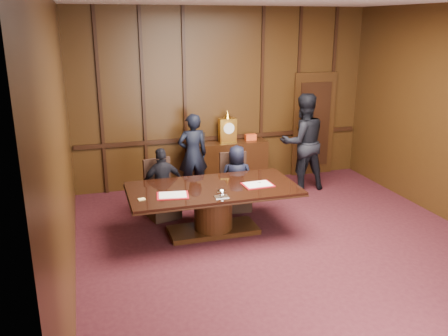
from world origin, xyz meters
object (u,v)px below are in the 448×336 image
object	(u,v)px
witness_left	(193,154)
witness_right	(303,142)
conference_table	(213,202)
sideboard	(227,162)
signatory_left	(163,184)
signatory_right	(237,178)

from	to	relation	value
witness_left	witness_right	world-z (taller)	witness_right
conference_table	witness_right	xyz separation A→B (m)	(2.24, 1.51, 0.44)
witness_left	witness_right	xyz separation A→B (m)	(2.12, -0.35, 0.17)
sideboard	signatory_left	distance (m)	2.07
conference_table	signatory_left	size ratio (longest dim) A/B	2.13
witness_left	witness_right	bearing A→B (deg)	169.94
witness_left	signatory_right	bearing A→B (deg)	115.97
witness_right	sideboard	bearing A→B (deg)	-25.90
witness_right	signatory_left	bearing A→B (deg)	13.78
sideboard	conference_table	size ratio (longest dim) A/B	0.61
sideboard	signatory_right	distance (m)	1.39
sideboard	conference_table	bearing A→B (deg)	-112.64
signatory_right	witness_right	size ratio (longest dim) A/B	0.61
signatory_right	witness_right	world-z (taller)	witness_right
signatory_left	witness_right	xyz separation A→B (m)	(2.89, 0.71, 0.34)
conference_table	signatory_right	xyz separation A→B (m)	(0.65, 0.80, 0.08)
signatory_left	witness_left	xyz separation A→B (m)	(0.77, 1.06, 0.17)
conference_table	witness_left	size ratio (longest dim) A/B	1.67
conference_table	witness_left	distance (m)	1.88
sideboard	witness_right	xyz separation A→B (m)	(1.34, -0.65, 0.47)
conference_table	signatory_left	xyz separation A→B (m)	(-0.65, 0.80, 0.10)
sideboard	signatory_left	xyz separation A→B (m)	(-1.55, -1.36, 0.13)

